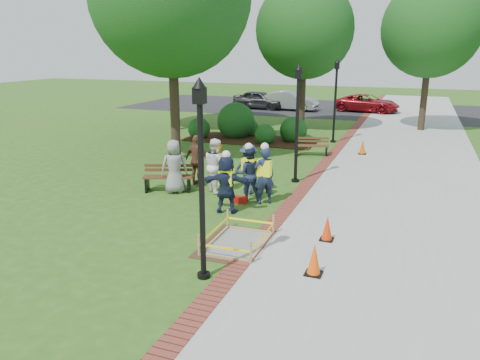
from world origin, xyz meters
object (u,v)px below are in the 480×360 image
at_px(bench_near, 168,183).
at_px(cone_front, 314,260).
at_px(wet_concrete_pad, 238,236).
at_px(hivis_worker_a, 226,182).
at_px(hivis_worker_b, 264,174).
at_px(hivis_worker_c, 249,172).
at_px(lamp_near, 201,166).

relative_size(bench_near, cone_front, 2.36).
xyz_separation_m(wet_concrete_pad, hivis_worker_a, (-1.18, 2.11, 0.71)).
bearing_deg(hivis_worker_a, hivis_worker_b, 56.29).
bearing_deg(bench_near, hivis_worker_a, -25.52).
distance_m(wet_concrete_pad, bench_near, 5.18).
xyz_separation_m(cone_front, hivis_worker_a, (-3.32, 3.07, 0.59)).
xyz_separation_m(bench_near, hivis_worker_b, (3.52, -0.10, 0.69)).
height_order(hivis_worker_a, hivis_worker_c, hivis_worker_a).
relative_size(lamp_near, hivis_worker_a, 2.23).
bearing_deg(hivis_worker_a, hivis_worker_c, 81.44).
bearing_deg(hivis_worker_b, lamp_near, -86.54).
xyz_separation_m(lamp_near, hivis_worker_c, (-0.90, 5.39, -1.54)).
distance_m(wet_concrete_pad, hivis_worker_c, 3.69).
relative_size(wet_concrete_pad, hivis_worker_a, 1.22).
distance_m(wet_concrete_pad, hivis_worker_b, 3.41).
bearing_deg(lamp_near, hivis_worker_c, 99.53).
relative_size(cone_front, hivis_worker_a, 0.39).
xyz_separation_m(cone_front, hivis_worker_b, (-2.52, 4.26, 0.62)).
height_order(bench_near, lamp_near, lamp_near).
height_order(bench_near, hivis_worker_b, hivis_worker_b).
bearing_deg(bench_near, wet_concrete_pad, -41.12).
height_order(bench_near, hivis_worker_c, hivis_worker_c).
bearing_deg(wet_concrete_pad, hivis_worker_b, 96.64).
bearing_deg(wet_concrete_pad, lamp_near, -92.08).
bearing_deg(lamp_near, hivis_worker_a, 105.49).
xyz_separation_m(wet_concrete_pad, lamp_near, (-0.07, -1.90, 2.25)).
xyz_separation_m(hivis_worker_a, hivis_worker_c, (0.21, 1.38, -0.01)).
relative_size(lamp_near, hivis_worker_b, 2.16).
bearing_deg(lamp_near, hivis_worker_b, 93.46).
bearing_deg(bench_near, cone_front, -35.86).
bearing_deg(hivis_worker_c, lamp_near, -80.47).
distance_m(bench_near, hivis_worker_b, 3.59).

